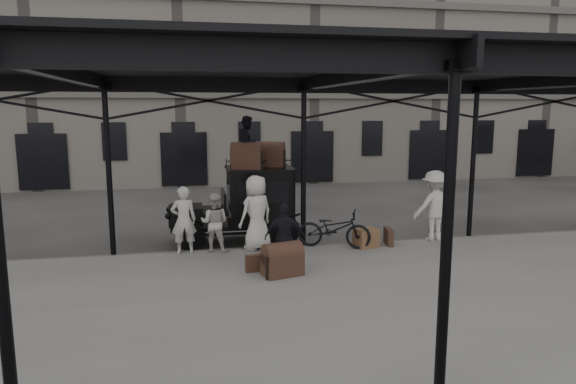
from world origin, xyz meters
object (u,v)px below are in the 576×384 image
object	(u,v)px
taxi	(249,201)
porter_official	(285,237)
bicycle	(334,229)
porter_left	(184,220)
steamer_trunk_platform	(282,261)
steamer_trunk_roof_near	(247,158)

from	to	relation	value
taxi	porter_official	xyz separation A→B (m)	(0.42, -3.34, -0.26)
bicycle	porter_official	bearing A→B (deg)	159.35
porter_left	taxi	bearing A→B (deg)	-146.52
porter_official	steamer_trunk_platform	xyz separation A→B (m)	(-0.11, -0.29, -0.48)
porter_left	porter_official	size ratio (longest dim) A/B	1.11
porter_official	bicycle	size ratio (longest dim) A/B	0.81
porter_left	porter_official	xyz separation A→B (m)	(2.28, -1.90, -0.09)
steamer_trunk_roof_near	steamer_trunk_platform	size ratio (longest dim) A/B	0.99
porter_official	bicycle	bearing A→B (deg)	-124.69
taxi	steamer_trunk_platform	xyz separation A→B (m)	(0.31, -3.63, -0.74)
porter_official	steamer_trunk_platform	distance (m)	0.57
taxi	porter_left	xyz separation A→B (m)	(-1.86, -1.44, -0.17)
steamer_trunk_roof_near	porter_left	bearing A→B (deg)	-130.37
bicycle	steamer_trunk_roof_near	size ratio (longest dim) A/B	2.31
bicycle	steamer_trunk_platform	bearing A→B (deg)	161.92
taxi	porter_official	size ratio (longest dim) A/B	2.29
porter_left	porter_official	bearing A→B (deg)	135.82
steamer_trunk_platform	taxi	bearing A→B (deg)	79.87
porter_official	steamer_trunk_platform	size ratio (longest dim) A/B	1.85
taxi	steamer_trunk_platform	distance (m)	3.72
taxi	steamer_trunk_platform	size ratio (longest dim) A/B	4.23
taxi	porter_official	world-z (taller)	taxi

